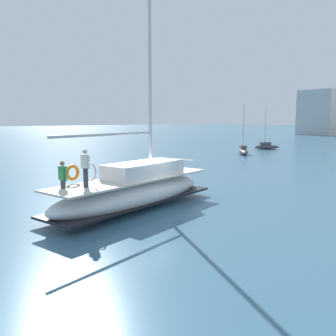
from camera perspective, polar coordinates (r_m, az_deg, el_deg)
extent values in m
plane|color=#38607A|center=(17.81, -3.52, -6.05)|extent=(400.00, 400.00, 0.00)
ellipsoid|color=white|center=(17.20, -5.39, -4.18)|extent=(4.91, 9.89, 1.40)
cube|color=black|center=(17.27, -5.38, -5.20)|extent=(4.88, 9.71, 0.10)
cube|color=beige|center=(17.06, -5.42, -1.74)|extent=(4.60, 9.38, 0.08)
cube|color=white|center=(17.52, -3.82, -0.18)|extent=(2.79, 4.61, 0.70)
cylinder|color=silver|center=(17.86, -2.91, 15.41)|extent=(0.16, 0.16, 10.29)
cylinder|color=#B7B7BC|center=(15.66, -9.76, 5.27)|extent=(1.68, 5.58, 0.12)
cylinder|color=silver|center=(20.39, 3.10, 1.31)|extent=(0.88, 0.30, 0.06)
torus|color=orange|center=(16.11, -14.98, -0.72)|extent=(0.32, 0.71, 0.70)
cylinder|color=#33333D|center=(15.05, -12.99, -1.51)|extent=(0.20, 0.20, 0.80)
cube|color=white|center=(14.96, -13.07, 1.06)|extent=(0.36, 0.28, 0.56)
sphere|color=beige|center=(14.92, -13.11, 2.55)|extent=(0.20, 0.20, 0.20)
cylinder|color=white|center=(15.14, -13.59, 0.93)|extent=(0.09, 0.09, 0.50)
cylinder|color=white|center=(14.80, -12.52, 0.81)|extent=(0.09, 0.09, 0.50)
cylinder|color=#33333D|center=(15.09, -16.40, -2.47)|extent=(0.20, 0.20, 0.35)
cube|color=#338C4C|center=(15.02, -16.47, -0.76)|extent=(0.36, 0.28, 0.56)
sphere|color=#9E7051|center=(14.97, -16.53, 0.71)|extent=(0.20, 0.20, 0.20)
cylinder|color=#338C4C|center=(15.21, -16.95, -0.87)|extent=(0.09, 0.09, 0.50)
cylinder|color=#338C4C|center=(14.85, -15.97, -1.03)|extent=(0.09, 0.09, 0.50)
torus|color=silver|center=(15.17, -12.31, -0.57)|extent=(0.75, 0.26, 0.76)
ellipsoid|color=#4C4C51|center=(44.14, 11.90, 2.60)|extent=(3.90, 3.49, 0.69)
cube|color=#4C4C51|center=(44.30, 11.88, 3.33)|extent=(1.72, 1.59, 0.40)
cylinder|color=silver|center=(44.29, 11.95, 6.50)|extent=(0.11, 0.11, 5.30)
ellipsoid|color=#4C4C51|center=(52.35, 15.44, 3.25)|extent=(2.53, 3.73, 0.61)
cube|color=#4C4C51|center=(52.24, 15.28, 3.80)|extent=(1.21, 1.59, 0.40)
cylinder|color=silver|center=(52.09, 15.28, 6.54)|extent=(0.11, 0.11, 5.39)
cube|color=#B2B7BC|center=(107.05, 24.43, 8.03)|extent=(9.65, 16.77, 11.67)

